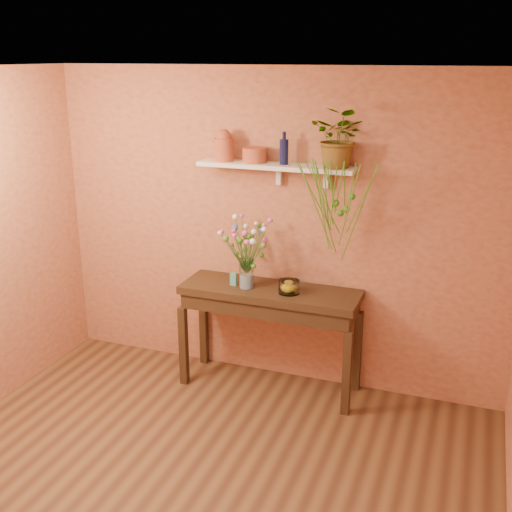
{
  "coord_description": "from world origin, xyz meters",
  "views": [
    {
      "loc": [
        1.64,
        -2.9,
        2.78
      ],
      "look_at": [
        0.0,
        1.55,
        1.25
      ],
      "focal_mm": 43.99,
      "sensor_mm": 36.0,
      "label": 1
    }
  ],
  "objects": [
    {
      "name": "room",
      "position": [
        0.0,
        0.0,
        1.35
      ],
      "size": [
        4.04,
        4.04,
        2.7
      ],
      "color": "brown",
      "rests_on": "ground"
    },
    {
      "name": "sideboard",
      "position": [
        0.06,
        1.74,
        0.78
      ],
      "size": [
        1.51,
        0.48,
        0.91
      ],
      "color": "#382617",
      "rests_on": "ground"
    },
    {
      "name": "wall_shelf",
      "position": [
        0.06,
        1.87,
        1.92
      ],
      "size": [
        1.3,
        0.24,
        0.19
      ],
      "color": "white",
      "rests_on": "room"
    },
    {
      "name": "terracotta_jug",
      "position": [
        -0.39,
        1.86,
        2.06
      ],
      "size": [
        0.19,
        0.19,
        0.26
      ],
      "color": "#BC4E37",
      "rests_on": "wall_shelf"
    },
    {
      "name": "terracotta_pot",
      "position": [
        -0.13,
        1.88,
        2.0
      ],
      "size": [
        0.23,
        0.23,
        0.12
      ],
      "primitive_type": "cylinder",
      "rotation": [
        0.0,
        0.0,
        0.19
      ],
      "color": "#BC4E37",
      "rests_on": "wall_shelf"
    },
    {
      "name": "blue_bottle",
      "position": [
        0.12,
        1.87,
        2.04
      ],
      "size": [
        0.08,
        0.08,
        0.26
      ],
      "color": "#0E1237",
      "rests_on": "wall_shelf"
    },
    {
      "name": "spider_plant",
      "position": [
        0.57,
        1.88,
        2.17
      ],
      "size": [
        0.5,
        0.45,
        0.46
      ],
      "primitive_type": "imported",
      "rotation": [
        0.0,
        0.0,
        -0.25
      ],
      "color": "#3C821A",
      "rests_on": "wall_shelf"
    },
    {
      "name": "plant_fronds",
      "position": [
        0.6,
        1.73,
        1.7
      ],
      "size": [
        0.62,
        0.44,
        0.8
      ],
      "color": "#3C821A",
      "rests_on": "wall_shelf"
    },
    {
      "name": "glass_vase",
      "position": [
        -0.14,
        1.69,
        1.02
      ],
      "size": [
        0.12,
        0.12,
        0.25
      ],
      "color": "white",
      "rests_on": "sideboard"
    },
    {
      "name": "bouquet",
      "position": [
        -0.13,
        1.7,
        1.33
      ],
      "size": [
        0.42,
        0.44,
        0.5
      ],
      "color": "#386B28",
      "rests_on": "glass_vase"
    },
    {
      "name": "glass_bowl",
      "position": [
        0.23,
        1.7,
        0.96
      ],
      "size": [
        0.18,
        0.18,
        0.11
      ],
      "color": "white",
      "rests_on": "sideboard"
    },
    {
      "name": "lemon",
      "position": [
        0.23,
        1.71,
        0.96
      ],
      "size": [
        0.08,
        0.08,
        0.08
      ],
      "primitive_type": "sphere",
      "color": "yellow",
      "rests_on": "glass_bowl"
    },
    {
      "name": "carton",
      "position": [
        -0.26,
        1.71,
        0.97
      ],
      "size": [
        0.06,
        0.04,
        0.11
      ],
      "primitive_type": "cube",
      "rotation": [
        0.0,
        0.0,
        0.04
      ],
      "color": "teal",
      "rests_on": "sideboard"
    }
  ]
}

